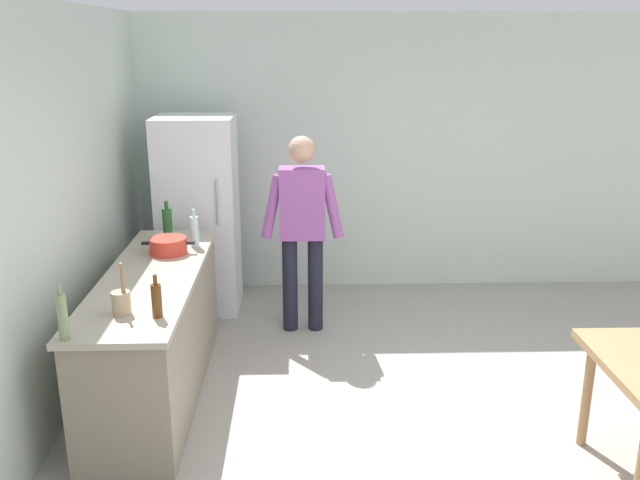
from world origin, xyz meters
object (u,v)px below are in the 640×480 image
(bottle_wine_green, at_px, (168,225))
(bottle_water_clear, at_px, (194,231))
(bottle_vinegar_tall, at_px, (63,316))
(bottle_beer_brown, at_px, (157,300))
(refrigerator, at_px, (199,215))
(utensil_jar, at_px, (121,302))
(person, at_px, (302,222))
(cooking_pot, at_px, (168,246))

(bottle_wine_green, bearing_deg, bottle_water_clear, -26.85)
(bottle_vinegar_tall, height_order, bottle_beer_brown, bottle_vinegar_tall)
(refrigerator, xyz_separation_m, bottle_beer_brown, (0.10, -2.34, 0.11))
(utensil_jar, xyz_separation_m, bottle_beer_brown, (0.22, -0.05, 0.03))
(bottle_vinegar_tall, distance_m, bottle_beer_brown, 0.53)
(refrigerator, height_order, person, refrigerator)
(utensil_jar, bearing_deg, bottle_vinegar_tall, -123.23)
(bottle_vinegar_tall, bearing_deg, refrigerator, 82.62)
(bottle_vinegar_tall, bearing_deg, person, 58.19)
(cooking_pot, relative_size, bottle_wine_green, 1.18)
(utensil_jar, relative_size, bottle_vinegar_tall, 1.00)
(bottle_beer_brown, bearing_deg, utensil_jar, 167.63)
(bottle_water_clear, bearing_deg, bottle_vinegar_tall, -105.23)
(person, distance_m, bottle_water_clear, 0.94)
(person, relative_size, bottle_wine_green, 5.00)
(person, distance_m, bottle_beer_brown, 1.98)
(bottle_water_clear, bearing_deg, refrigerator, 96.57)
(refrigerator, distance_m, bottle_water_clear, 0.99)
(refrigerator, distance_m, bottle_wine_green, 0.88)
(utensil_jar, relative_size, bottle_wine_green, 0.94)
(bottle_wine_green, xyz_separation_m, bottle_water_clear, (0.23, -0.12, -0.02))
(person, bearing_deg, refrigerator, 149.77)
(cooking_pot, xyz_separation_m, bottle_water_clear, (0.18, 0.16, 0.07))
(refrigerator, height_order, utensil_jar, refrigerator)
(utensil_jar, height_order, bottle_vinegar_tall, same)
(person, relative_size, bottle_beer_brown, 6.54)
(bottle_vinegar_tall, bearing_deg, utensil_jar, 56.77)
(bottle_water_clear, height_order, bottle_vinegar_tall, bottle_vinegar_tall)
(bottle_water_clear, relative_size, bottle_vinegar_tall, 0.94)
(person, bearing_deg, bottle_beer_brown, -115.44)
(utensil_jar, height_order, bottle_wine_green, bottle_wine_green)
(person, distance_m, bottle_vinegar_tall, 2.45)
(cooking_pot, bearing_deg, bottle_beer_brown, -82.37)
(utensil_jar, xyz_separation_m, bottle_vinegar_tall, (-0.22, -0.34, 0.06))
(refrigerator, height_order, bottle_vinegar_tall, refrigerator)
(cooking_pot, bearing_deg, refrigerator, 86.75)
(cooking_pot, xyz_separation_m, bottle_beer_brown, (0.16, -1.21, 0.05))
(person, bearing_deg, utensil_jar, -121.53)
(refrigerator, distance_m, bottle_vinegar_tall, 2.66)
(person, xyz_separation_m, cooking_pot, (-1.01, -0.58, -0.02))
(refrigerator, height_order, bottle_water_clear, refrigerator)
(person, xyz_separation_m, bottle_water_clear, (-0.84, -0.42, 0.05))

